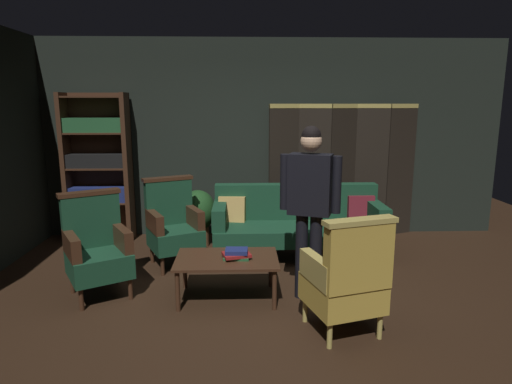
% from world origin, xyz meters
% --- Properties ---
extents(ground_plane, '(10.00, 10.00, 0.00)m').
position_xyz_m(ground_plane, '(0.00, 0.00, 0.00)').
color(ground_plane, black).
extents(back_wall, '(7.20, 0.10, 2.80)m').
position_xyz_m(back_wall, '(0.00, 2.45, 1.40)').
color(back_wall, black).
rests_on(back_wall, ground_plane).
extents(folding_screen, '(2.15, 0.27, 1.90)m').
position_xyz_m(folding_screen, '(1.30, 2.27, 0.99)').
color(folding_screen, black).
rests_on(folding_screen, ground_plane).
extents(bookshelf, '(0.90, 0.32, 2.05)m').
position_xyz_m(bookshelf, '(-2.15, 2.19, 1.07)').
color(bookshelf, '#382114').
rests_on(bookshelf, ground_plane).
extents(velvet_couch, '(2.12, 0.78, 0.88)m').
position_xyz_m(velvet_couch, '(0.55, 1.45, 0.45)').
color(velvet_couch, '#382114').
rests_on(velvet_couch, ground_plane).
extents(coffee_table, '(1.00, 0.64, 0.42)m').
position_xyz_m(coffee_table, '(-0.31, 0.17, 0.37)').
color(coffee_table, '#382114').
rests_on(coffee_table, ground_plane).
extents(armchair_gilt_accent, '(0.72, 0.72, 1.04)m').
position_xyz_m(armchair_gilt_accent, '(0.70, -0.55, 0.49)').
color(armchair_gilt_accent, tan).
rests_on(armchair_gilt_accent, ground_plane).
extents(armchair_wing_left, '(0.79, 0.79, 1.04)m').
position_xyz_m(armchair_wing_left, '(-1.61, 0.32, 0.49)').
color(armchair_wing_left, '#382114').
rests_on(armchair_wing_left, ground_plane).
extents(armchair_wing_right, '(0.77, 0.77, 1.04)m').
position_xyz_m(armchair_wing_right, '(-0.97, 1.15, 0.49)').
color(armchair_wing_right, '#382114').
rests_on(armchair_wing_right, ground_plane).
extents(standing_figure, '(0.56, 0.34, 1.70)m').
position_xyz_m(standing_figure, '(0.49, 0.16, 1.03)').
color(standing_figure, black).
rests_on(standing_figure, ground_plane).
extents(potted_plant, '(0.48, 0.48, 0.77)m').
position_xyz_m(potted_plant, '(-0.74, 1.84, 0.44)').
color(potted_plant, brown).
rests_on(potted_plant, ground_plane).
extents(book_green_cloth, '(0.26, 0.19, 0.02)m').
position_xyz_m(book_green_cloth, '(-0.21, 0.16, 0.43)').
color(book_green_cloth, '#1E4C28').
rests_on(book_green_cloth, coffee_table).
extents(book_red_leather, '(0.30, 0.26, 0.03)m').
position_xyz_m(book_red_leather, '(-0.21, 0.16, 0.46)').
color(book_red_leather, maroon).
rests_on(book_red_leather, book_green_cloth).
extents(book_navy_cloth, '(0.22, 0.18, 0.04)m').
position_xyz_m(book_navy_cloth, '(-0.21, 0.16, 0.49)').
color(book_navy_cloth, navy).
rests_on(book_navy_cloth, book_red_leather).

